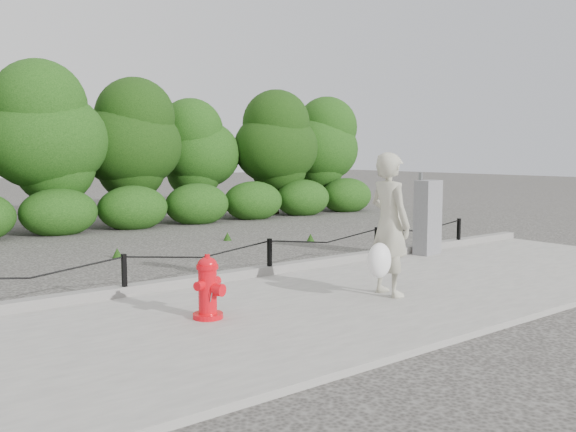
% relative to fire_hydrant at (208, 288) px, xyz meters
% --- Properties ---
extents(ground, '(90.00, 90.00, 0.00)m').
position_rel_fire_hydrant_xyz_m(ground, '(2.14, 1.70, -0.46)').
color(ground, '#2D2B28').
rests_on(ground, ground).
extents(sidewalk, '(14.00, 4.00, 0.08)m').
position_rel_fire_hydrant_xyz_m(sidewalk, '(2.14, -0.30, -0.42)').
color(sidewalk, gray).
rests_on(sidewalk, ground).
extents(curb, '(14.00, 0.22, 0.14)m').
position_rel_fire_hydrant_xyz_m(curb, '(2.14, 1.75, -0.31)').
color(curb, slate).
rests_on(curb, sidewalk).
extents(chain_barrier, '(10.06, 0.06, 0.60)m').
position_rel_fire_hydrant_xyz_m(chain_barrier, '(2.14, 1.70, 0.00)').
color(chain_barrier, black).
rests_on(chain_barrier, sidewalk).
extents(treeline, '(20.27, 3.62, 4.44)m').
position_rel_fire_hydrant_xyz_m(treeline, '(2.23, 10.64, 2.00)').
color(treeline, black).
rests_on(treeline, ground).
extents(fire_hydrant, '(0.48, 0.48, 0.79)m').
position_rel_fire_hydrant_xyz_m(fire_hydrant, '(0.00, 0.00, 0.00)').
color(fire_hydrant, red).
rests_on(fire_hydrant, sidewalk).
extents(pedestrian, '(0.81, 0.78, 2.01)m').
position_rel_fire_hydrant_xyz_m(pedestrian, '(2.62, -0.49, 0.60)').
color(pedestrian, '#A9A690').
rests_on(pedestrian, sidewalk).
extents(utility_cabinet, '(0.60, 0.44, 1.61)m').
position_rel_fire_hydrant_xyz_m(utility_cabinet, '(5.81, 1.45, 0.36)').
color(utility_cabinet, gray).
rests_on(utility_cabinet, sidewalk).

